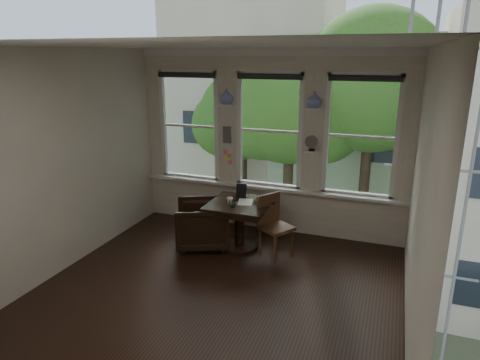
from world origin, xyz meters
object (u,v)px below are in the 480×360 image
at_px(laptop, 263,204).
at_px(mug, 230,200).
at_px(armchair_left, 202,224).
at_px(side_chair_right, 276,227).
at_px(table, 239,226).

bearing_deg(laptop, mug, -166.42).
xyz_separation_m(armchair_left, laptop, (0.93, 0.18, 0.40)).
xyz_separation_m(side_chair_right, laptop, (-0.24, 0.11, 0.30)).
xyz_separation_m(table, side_chair_right, (0.60, -0.05, 0.09)).
bearing_deg(side_chair_right, mug, 124.36).
distance_m(armchair_left, laptop, 1.03).
bearing_deg(side_chair_right, laptop, 99.62).
height_order(side_chair_right, laptop, side_chair_right).
bearing_deg(table, armchair_left, -167.95).
relative_size(table, mug, 9.54).
bearing_deg(table, laptop, 8.71).
bearing_deg(armchair_left, table, 77.74).
bearing_deg(side_chair_right, armchair_left, 126.91).
height_order(table, side_chair_right, side_chair_right).
relative_size(table, laptop, 2.61).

